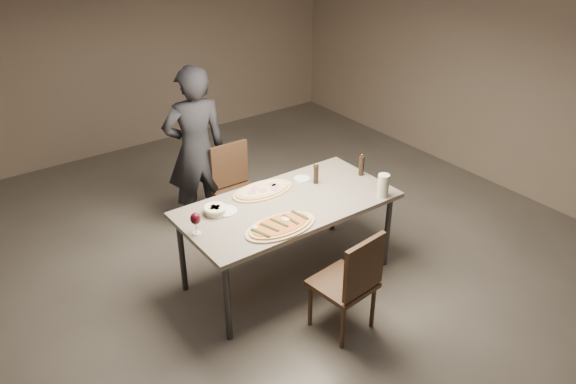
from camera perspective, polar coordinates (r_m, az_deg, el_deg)
room at (r=4.34m, az=0.00°, el=6.39°), size 7.00×7.00×7.00m
dining_table at (r=4.65m, az=0.00°, el=-1.70°), size 1.80×0.90×0.75m
zucchini_pizza at (r=4.29m, az=-0.76°, el=-3.46°), size 0.61×0.34×0.05m
ham_pizza at (r=4.79m, az=-2.58°, el=0.20°), size 0.56×0.31×0.04m
bread_basket at (r=4.49m, az=-7.42°, el=-1.77°), size 0.19×0.19×0.07m
oil_dish at (r=4.98m, az=1.42°, el=1.32°), size 0.14×0.14×0.02m
pepper_mill_left at (r=4.89m, az=2.86°, el=1.86°), size 0.05×0.05×0.19m
pepper_mill_right at (r=5.07m, az=7.48°, el=2.72°), size 0.05×0.05×0.21m
carafe at (r=4.74m, az=9.65°, el=0.63°), size 0.10×0.10×0.20m
wine_glass at (r=4.22m, az=-9.38°, el=-2.76°), size 0.08×0.08×0.18m
side_plate at (r=4.52m, az=-6.36°, el=-1.93°), size 0.19×0.19×0.01m
chair_near at (r=4.21m, az=6.48°, el=-8.83°), size 0.46×0.46×0.88m
chair_far at (r=5.48m, az=-5.34°, el=0.80°), size 0.42×0.42×0.88m
diner at (r=5.44m, az=-9.36°, el=4.22°), size 0.67×0.51×1.66m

